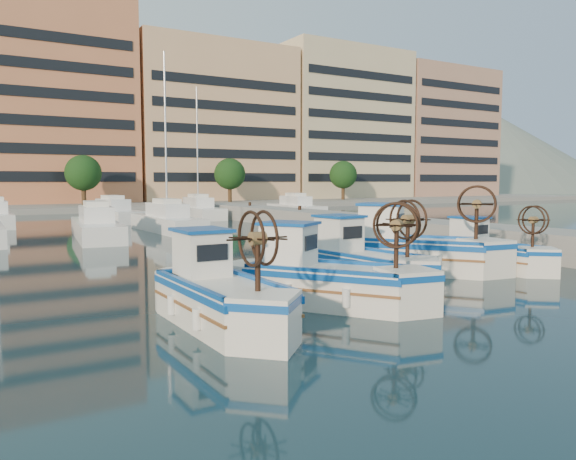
% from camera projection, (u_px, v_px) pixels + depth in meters
% --- Properties ---
extents(ground, '(300.00, 300.00, 0.00)m').
position_uv_depth(ground, '(321.00, 302.00, 15.28)').
color(ground, '#183440').
rests_on(ground, ground).
extents(quay, '(3.00, 60.00, 1.20)m').
position_uv_depth(quay, '(444.00, 234.00, 28.69)').
color(quay, gray).
rests_on(quay, ground).
extents(waterfront, '(180.00, 40.00, 25.60)m').
position_uv_depth(waterfront, '(105.00, 122.00, 74.73)').
color(waterfront, gray).
rests_on(waterfront, ground).
extents(hill_east, '(160.00, 160.00, 50.00)m').
position_uv_depth(hill_east, '(490.00, 191.00, 180.69)').
color(hill_east, slate).
rests_on(hill_east, ground).
extents(yacht_marina, '(38.62, 23.26, 11.50)m').
position_uv_depth(yacht_marina, '(67.00, 222.00, 37.93)').
color(yacht_marina, white).
rests_on(yacht_marina, ground).
extents(fishing_boat_a, '(1.81, 4.37, 2.72)m').
position_uv_depth(fishing_boat_a, '(219.00, 293.00, 12.77)').
color(fishing_boat_a, silver).
rests_on(fishing_boat_a, ground).
extents(fishing_boat_b, '(3.90, 4.52, 2.78)m').
position_uv_depth(fishing_boat_b, '(324.00, 277.00, 14.77)').
color(fishing_boat_b, silver).
rests_on(fishing_boat_b, ground).
extents(fishing_boat_c, '(2.22, 4.53, 2.77)m').
position_uv_depth(fishing_boat_c, '(361.00, 262.00, 17.55)').
color(fishing_boat_c, silver).
rests_on(fishing_boat_c, ground).
extents(fishing_boat_d, '(4.53, 5.07, 3.14)m').
position_uv_depth(fishing_boat_d, '(413.00, 248.00, 20.31)').
color(fishing_boat_d, silver).
rests_on(fishing_boat_d, ground).
extents(fishing_boat_e, '(1.97, 4.00, 2.45)m').
position_uv_depth(fishing_boat_e, '(490.00, 251.00, 20.89)').
color(fishing_boat_e, silver).
rests_on(fishing_boat_e, ground).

